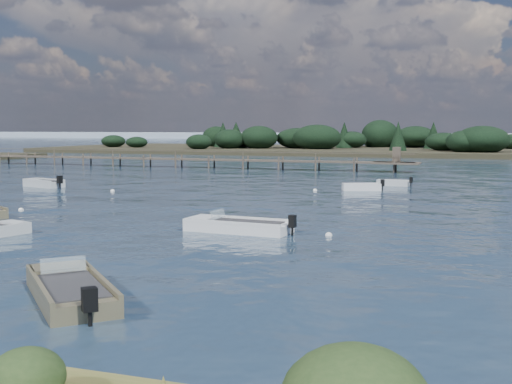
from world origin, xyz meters
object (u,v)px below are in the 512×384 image
at_px(tender_far_grey_b, 393,184).
at_px(dinghy_near_olive, 70,294).
at_px(dinghy_mid_white_a, 238,228).
at_px(jetty, 179,159).
at_px(tender_far_grey, 44,185).
at_px(tender_far_white, 361,188).

height_order(tender_far_grey_b, dinghy_near_olive, dinghy_near_olive).
bearing_deg(dinghy_mid_white_a, tender_far_grey_b, 81.31).
distance_m(tender_far_grey_b, dinghy_mid_white_a, 26.32).
relative_size(dinghy_near_olive, jetty, 0.07).
height_order(tender_far_grey, jetty, jetty).
distance_m(dinghy_mid_white_a, tender_far_white, 21.29).
height_order(tender_far_grey, dinghy_near_olive, dinghy_near_olive).
height_order(tender_far_white, dinghy_near_olive, dinghy_near_olive).
bearing_deg(tender_far_white, tender_far_grey_b, 69.41).
bearing_deg(tender_far_grey_b, dinghy_mid_white_a, -98.69).
height_order(tender_far_grey_b, tender_far_white, tender_far_white).
bearing_deg(tender_far_grey_b, tender_far_grey, -158.83).
relative_size(dinghy_mid_white_a, dinghy_near_olive, 1.12).
bearing_deg(tender_far_grey_b, tender_far_white, -110.59).
distance_m(dinghy_mid_white_a, jetty, 48.24).
xyz_separation_m(tender_far_white, jetty, (-25.56, 21.00, 0.83)).
relative_size(tender_far_grey, tender_far_grey_b, 1.40).
height_order(tender_far_grey, tender_far_grey_b, tender_far_grey).
distance_m(dinghy_mid_white_a, dinghy_near_olive, 12.58).
distance_m(tender_far_grey, dinghy_near_olive, 36.02).
height_order(tender_far_grey, tender_far_white, tender_far_grey).
xyz_separation_m(tender_far_grey_b, dinghy_mid_white_a, (-3.98, -26.01, 0.02)).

